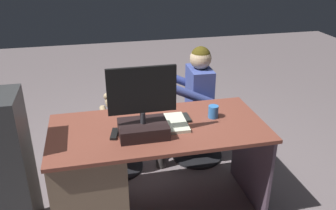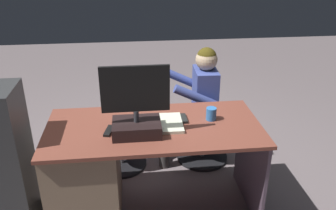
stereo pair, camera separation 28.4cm
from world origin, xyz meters
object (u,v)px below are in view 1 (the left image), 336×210
(desk, at_px, (105,174))
(tv_remote, at_px, (114,134))
(computer_mouse, at_px, (124,124))
(person, at_px, (190,96))
(cup, at_px, (213,112))
(visitor_chair, at_px, (198,133))
(teddy_bear, at_px, (114,112))
(office_chair_teddy, at_px, (116,144))
(monitor, at_px, (143,116))
(keyboard, at_px, (162,120))

(desk, xyz_separation_m, tv_remote, (-0.09, 0.05, 0.36))
(computer_mouse, xyz_separation_m, person, (-0.68, -0.61, -0.10))
(computer_mouse, distance_m, cup, 0.68)
(visitor_chair, bearing_deg, teddy_bear, 1.46)
(computer_mouse, height_order, tv_remote, computer_mouse)
(cup, xyz_separation_m, visitor_chair, (-0.09, -0.62, -0.53))
(desk, height_order, office_chair_teddy, desk)
(cup, relative_size, teddy_bear, 0.28)
(cup, bearing_deg, teddy_bear, -40.08)
(teddy_bear, relative_size, visitor_chair, 0.68)
(desk, bearing_deg, computer_mouse, -158.90)
(computer_mouse, distance_m, visitor_chair, 1.10)
(desk, height_order, person, person)
(monitor, xyz_separation_m, person, (-0.56, -0.77, -0.23))
(visitor_chair, bearing_deg, computer_mouse, 38.58)
(computer_mouse, bearing_deg, cup, 179.20)
(monitor, relative_size, keyboard, 1.18)
(desk, xyz_separation_m, person, (-0.85, -0.67, 0.26))
(person, bearing_deg, tv_remote, 43.79)
(cup, bearing_deg, monitor, 15.02)
(computer_mouse, relative_size, teddy_bear, 0.28)
(desk, bearing_deg, visitor_chair, -144.12)
(monitor, distance_m, cup, 0.59)
(visitor_chair, bearing_deg, office_chair_teddy, 2.35)
(desk, distance_m, visitor_chair, 1.16)
(desk, relative_size, visitor_chair, 3.14)
(keyboard, bearing_deg, visitor_chair, -128.62)
(visitor_chair, distance_m, person, 0.41)
(monitor, xyz_separation_m, keyboard, (-0.17, -0.17, -0.14))
(monitor, height_order, cup, monitor)
(desk, distance_m, computer_mouse, 0.41)
(cup, distance_m, visitor_chair, 0.82)
(tv_remote, distance_m, visitor_chair, 1.22)
(cup, height_order, visitor_chair, cup)
(desk, height_order, computer_mouse, computer_mouse)
(monitor, height_order, teddy_bear, monitor)
(person, bearing_deg, desk, 38.44)
(desk, bearing_deg, keyboard, -170.42)
(office_chair_teddy, bearing_deg, cup, 140.51)
(monitor, bearing_deg, teddy_bear, -78.59)
(tv_remote, relative_size, teddy_bear, 0.44)
(teddy_bear, bearing_deg, person, -178.65)
(desk, relative_size, person, 1.38)
(monitor, xyz_separation_m, tv_remote, (0.20, -0.04, -0.14))
(monitor, distance_m, person, 0.98)
(monitor, xyz_separation_m, cup, (-0.56, -0.15, -0.10))
(computer_mouse, relative_size, office_chair_teddy, 0.20)
(keyboard, bearing_deg, cup, 176.90)
(visitor_chair, bearing_deg, monitor, 49.95)
(office_chair_teddy, xyz_separation_m, visitor_chair, (-0.80, -0.03, 0.00))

